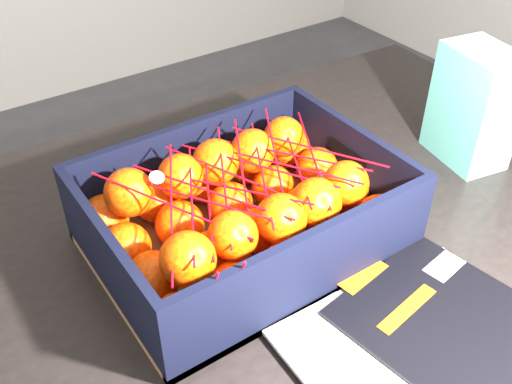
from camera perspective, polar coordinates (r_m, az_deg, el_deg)
ground at (r=1.67m, az=2.66°, el=-14.43°), size 3.50×3.50×0.00m
table at (r=0.94m, az=1.67°, el=-7.59°), size 1.24×0.87×0.75m
magazine_stack at (r=0.73m, az=17.79°, el=-14.67°), size 0.33×0.34×0.02m
produce_crate at (r=0.82m, az=-1.19°, el=-2.86°), size 0.41×0.30×0.13m
clementine_heap at (r=0.80m, az=-1.36°, el=-1.63°), size 0.39×0.29×0.12m
mesh_net at (r=0.76m, az=-1.29°, el=1.03°), size 0.33×0.27×0.09m
retail_carton at (r=1.03m, az=20.54°, el=7.84°), size 0.11×0.14×0.19m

